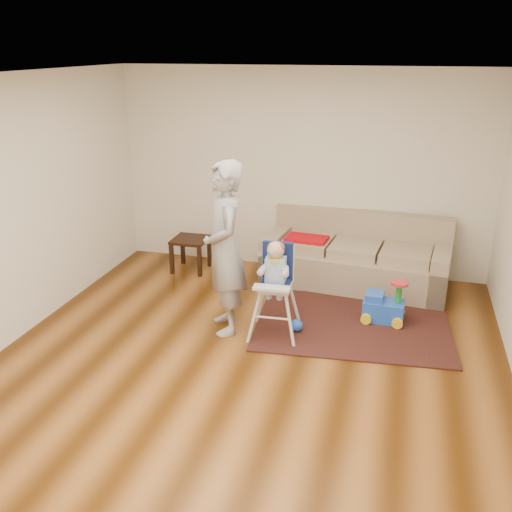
% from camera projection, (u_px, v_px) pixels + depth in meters
% --- Properties ---
extents(ground, '(5.50, 5.50, 0.00)m').
position_uv_depth(ground, '(245.00, 365.00, 5.57)').
color(ground, '#432206').
rests_on(ground, ground).
extents(room_envelope, '(5.04, 5.52, 2.72)m').
position_uv_depth(room_envelope, '(259.00, 165.00, 5.39)').
color(room_envelope, silver).
rests_on(room_envelope, ground).
extents(sofa, '(2.40, 1.17, 0.90)m').
position_uv_depth(sofa, '(356.00, 252.00, 7.30)').
color(sofa, tan).
rests_on(sofa, ground).
extents(side_table, '(0.46, 0.46, 0.46)m').
position_uv_depth(side_table, '(191.00, 254.00, 7.85)').
color(side_table, black).
rests_on(side_table, ground).
extents(area_rug, '(2.24, 1.76, 0.02)m').
position_uv_depth(area_rug, '(353.00, 324.00, 6.37)').
color(area_rug, black).
rests_on(area_rug, ground).
extents(ride_on_toy, '(0.46, 0.34, 0.49)m').
position_uv_depth(ride_on_toy, '(384.00, 300.00, 6.37)').
color(ride_on_toy, blue).
rests_on(ride_on_toy, area_rug).
extents(toy_ball, '(0.13, 0.13, 0.13)m').
position_uv_depth(toy_ball, '(297.00, 325.00, 6.18)').
color(toy_ball, blue).
rests_on(toy_ball, area_rug).
extents(high_chair, '(0.52, 0.52, 1.07)m').
position_uv_depth(high_chair, '(275.00, 290.00, 6.00)').
color(high_chair, silver).
rests_on(high_chair, ground).
extents(adult, '(0.71, 0.81, 1.87)m').
position_uv_depth(adult, '(225.00, 249.00, 5.97)').
color(adult, '#97979A').
rests_on(adult, ground).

